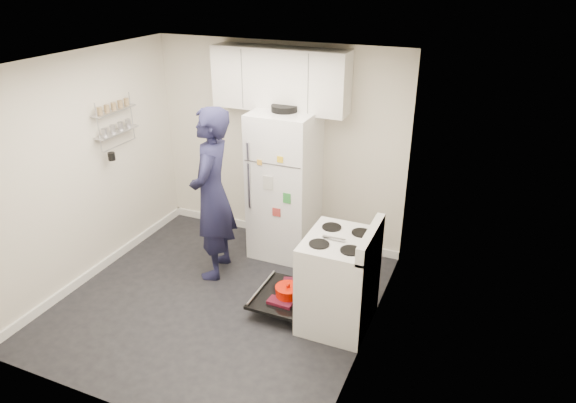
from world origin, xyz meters
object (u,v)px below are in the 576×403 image
at_px(electric_range, 337,282).
at_px(person, 212,195).
at_px(refrigerator, 285,184).
at_px(open_oven_door, 285,294).

relative_size(electric_range, person, 0.56).
distance_m(electric_range, refrigerator, 1.57).
xyz_separation_m(electric_range, refrigerator, (-1.03, 1.10, 0.43)).
bearing_deg(person, open_oven_door, 57.18).
distance_m(open_oven_door, refrigerator, 1.41).
bearing_deg(electric_range, open_oven_door, -178.88).
distance_m(electric_range, person, 1.69).
height_order(open_oven_door, person, person).
bearing_deg(refrigerator, open_oven_door, -66.82).
bearing_deg(electric_range, refrigerator, 133.26).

